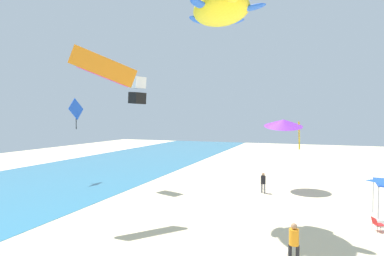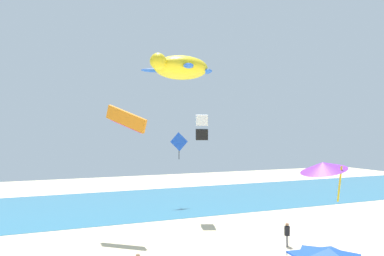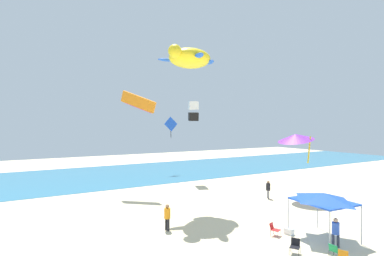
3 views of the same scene
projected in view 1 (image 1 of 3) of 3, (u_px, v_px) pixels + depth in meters
ocean_strip at (28, 186)px, 29.48m from camera, size 120.00×20.59×0.02m
folding_chair_near_cooler at (377, 223)px, 17.56m from camera, size 0.71×0.77×0.82m
cooler_box at (380, 223)px, 18.44m from camera, size 0.48×0.66×0.40m
person_beachcomber at (263, 181)px, 26.59m from camera, size 0.43×0.43×1.81m
person_by_tent at (294, 240)px, 13.68m from camera, size 0.44×0.49×1.85m
kite_delta_purple at (283, 123)px, 27.96m from camera, size 4.19×4.14×3.17m
kite_diamond_blue at (76, 110)px, 31.76m from camera, size 2.33×0.35×3.33m
kite_turtle_yellow at (221, 10)px, 19.05m from camera, size 5.76×5.72×1.78m
kite_parafoil_orange at (104, 67)px, 19.59m from camera, size 2.97×3.60×2.64m
kite_box_white at (137, 90)px, 28.55m from camera, size 1.60×1.65×2.66m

